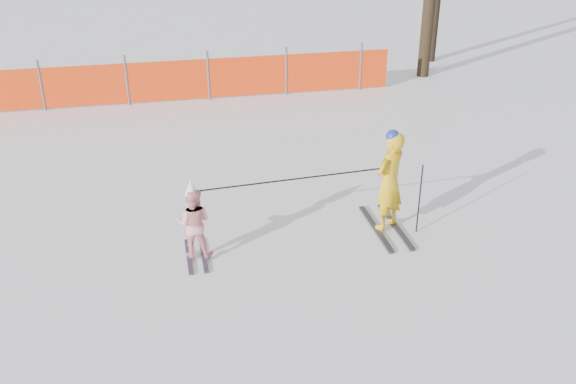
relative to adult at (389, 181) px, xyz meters
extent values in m
plane|color=white|center=(-1.70, -0.82, -0.85)|extent=(120.00, 120.00, 0.00)
cube|color=black|center=(-0.17, 0.00, -0.83)|extent=(0.09, 1.51, 0.04)
cube|color=black|center=(0.17, 0.00, -0.83)|extent=(0.09, 1.51, 0.04)
imported|color=yellow|center=(0.00, 0.00, 0.00)|extent=(0.71, 0.66, 1.64)
sphere|color=#1C2D9A|center=(0.00, 0.00, 0.76)|extent=(0.21, 0.21, 0.21)
cube|color=black|center=(-3.20, -0.21, -0.84)|extent=(0.09, 0.98, 0.03)
cube|color=black|center=(-2.98, -0.21, -0.84)|extent=(0.09, 0.98, 0.03)
imported|color=#FFA6A9|center=(-3.09, -0.21, -0.27)|extent=(0.63, 0.54, 1.11)
cone|color=white|center=(-3.09, -0.21, 0.32)|extent=(0.19, 0.19, 0.24)
cylinder|color=black|center=(0.45, -0.20, -0.26)|extent=(0.02, 0.02, 1.18)
cylinder|color=black|center=(-1.55, -0.10, 0.24)|extent=(2.85, 0.22, 0.02)
cylinder|color=#595960|center=(-6.14, 7.22, -0.23)|extent=(0.06, 0.06, 1.25)
cylinder|color=#595960|center=(-4.14, 7.22, -0.23)|extent=(0.06, 0.06, 1.25)
cylinder|color=#595960|center=(-2.14, 7.22, -0.23)|extent=(0.06, 0.06, 1.25)
cylinder|color=#595960|center=(-0.14, 7.22, -0.23)|extent=(0.06, 0.06, 1.25)
cylinder|color=#595960|center=(1.86, 7.22, -0.23)|extent=(0.06, 0.06, 1.25)
cube|color=#FF3E0D|center=(-4.78, 7.22, -0.30)|extent=(14.72, 0.02, 1.00)
camera|label=1|loc=(-3.45, -8.55, 4.36)|focal=40.00mm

